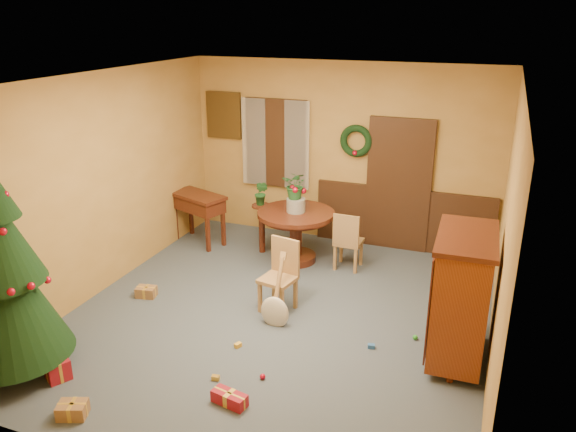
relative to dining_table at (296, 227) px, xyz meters
The scene contains 21 objects.
room_envelope 1.32m from the dining_table, 61.36° to the left, with size 5.50×5.50×5.50m.
dining_table is the anchor object (origin of this frame).
urn 0.34m from the dining_table, behind, with size 0.28×0.28×0.20m, color slate.
centerpiece_plant 0.65m from the dining_table, behind, with size 0.38×0.33×0.42m, color #1E4C23.
chair_near 1.47m from the dining_table, 77.17° to the right, with size 0.47×0.47×0.93m.
chair_far 0.81m from the dining_table, ahead, with size 0.39×0.39×0.89m.
guitar 1.90m from the dining_table, 77.47° to the right, with size 0.36×0.17×0.85m, color beige, non-canonical shape.
plant_stand 0.63m from the dining_table, 168.77° to the left, with size 0.30×0.30×0.78m.
stand_plant 0.75m from the dining_table, 168.77° to the left, with size 0.21×0.17×0.39m, color #19471E.
christmas_tree 4.12m from the dining_table, 115.92° to the right, with size 1.19×1.19×2.45m.
writing_desk 1.74m from the dining_table, behind, with size 1.04×0.75×0.83m.
sideboard 3.09m from the dining_table, 35.34° to the right, with size 0.63×1.15×1.46m.
gift_a 4.15m from the dining_table, 100.41° to the right, with size 0.32×0.28×0.14m.
gift_b 3.89m from the dining_table, 109.49° to the right, with size 0.30×0.30×0.23m.
gift_c 2.37m from the dining_table, 129.13° to the right, with size 0.29×0.23×0.14m.
gift_d 3.45m from the dining_table, 80.65° to the right, with size 0.38×0.21×0.13m.
toy_a 2.58m from the dining_table, 49.95° to the right, with size 0.08×0.05×0.05m, color #2556A2.
toy_b 2.65m from the dining_table, 37.41° to the right, with size 0.06×0.06×0.06m, color green.
toy_c 2.52m from the dining_table, 85.26° to the right, with size 0.08×0.05×0.05m, color gold.
toy_d 3.03m from the dining_table, 76.41° to the right, with size 0.06×0.06×0.06m, color #B10B24.
toy_e 3.14m from the dining_table, 85.36° to the right, with size 0.08×0.05×0.05m, color gold.
Camera 1 is at (2.33, -5.71, 3.59)m, focal length 35.00 mm.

